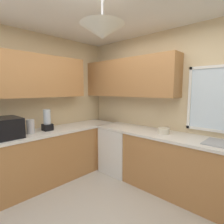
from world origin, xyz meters
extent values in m
cube|color=beige|center=(0.00, 1.66, 1.28)|extent=(3.81, 0.06, 2.56)
cube|color=beige|center=(-1.88, 0.00, 1.28)|extent=(0.06, 3.38, 2.56)
cube|color=white|center=(0.27, 1.61, 1.45)|extent=(0.04, 0.04, 0.95)
cube|color=#AD7542|center=(-1.69, -0.20, 1.80)|extent=(0.32, 2.28, 0.70)
cube|color=#AD7542|center=(-0.85, 1.47, 1.80)|extent=(1.99, 0.32, 0.70)
cylinder|color=#B7B7BC|center=(0.00, 0.00, 2.39)|extent=(0.02, 0.02, 0.35)
cone|color=silver|center=(0.00, 0.00, 2.14)|extent=(0.44, 0.44, 0.14)
cube|color=#AD7542|center=(-1.54, 0.00, 0.43)|extent=(0.62, 2.96, 0.85)
cube|color=silver|center=(-1.54, 0.00, 0.87)|extent=(0.65, 2.99, 0.04)
cube|color=#AD7542|center=(0.21, 1.32, 0.43)|extent=(2.87, 0.62, 0.85)
cube|color=silver|center=(0.21, 1.32, 0.87)|extent=(2.90, 0.65, 0.04)
cube|color=white|center=(-0.88, 1.29, 0.42)|extent=(0.60, 0.60, 0.85)
cube|color=black|center=(-1.54, -0.47, 1.04)|extent=(0.48, 0.36, 0.29)
cylinder|color=#B7B7BC|center=(-1.52, -0.13, 1.00)|extent=(0.12, 0.12, 0.22)
cylinder|color=beige|center=(0.01, 1.32, 0.94)|extent=(0.18, 0.18, 0.09)
cube|color=black|center=(-1.54, 0.16, 0.95)|extent=(0.15, 0.15, 0.11)
cylinder|color=#B2BCC6|center=(-1.54, 0.16, 1.13)|extent=(0.12, 0.12, 0.25)
camera|label=1|loc=(1.33, -1.27, 1.58)|focal=28.98mm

